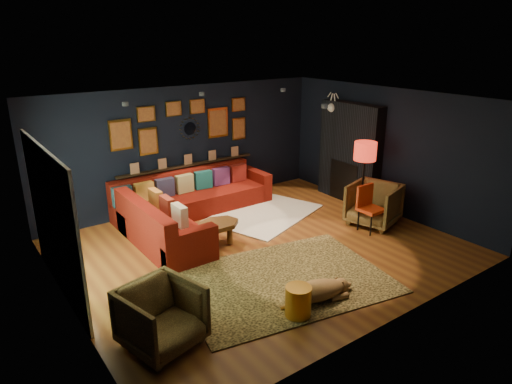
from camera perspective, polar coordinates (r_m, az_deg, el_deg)
floor at (r=8.17m, az=0.69°, el=-7.04°), size 6.50×6.50×0.00m
room_walls at (r=7.59m, az=0.74°, el=3.80°), size 6.50×6.50×6.50m
sectional at (r=9.17m, az=-9.16°, el=-2.07°), size 3.41×2.69×0.86m
ledge at (r=9.98m, az=-8.48°, el=3.36°), size 3.20×0.12×0.04m
gallery_wall at (r=9.80m, az=-8.90°, el=8.38°), size 3.15×0.04×1.02m
sunburst_mirror at (r=9.88m, az=-8.29°, el=7.86°), size 0.47×0.16×0.47m
fireplace at (r=10.40m, az=11.58°, el=4.41°), size 0.31×1.60×2.20m
deer_head at (r=10.57m, az=10.12°, el=10.44°), size 0.50×0.28×0.45m
sliding_door at (r=7.05m, az=-24.01°, el=-3.43°), size 0.06×2.80×2.20m
ceiling_spots at (r=8.05m, az=-2.69°, el=11.68°), size 3.30×2.50×0.06m
shag_rug at (r=9.63m, az=1.03°, el=-2.72°), size 2.66×2.29×0.03m
leopard_rug at (r=7.18m, az=3.38°, el=-10.94°), size 3.51×2.79×0.02m
coffee_table at (r=8.19m, az=-4.74°, el=-4.32°), size 0.80×0.61×0.40m
pouf at (r=8.70m, az=-12.21°, el=-4.46°), size 0.47×0.47×0.31m
armchair_left at (r=5.76m, az=-11.76°, el=-14.71°), size 1.01×0.97×0.87m
armchair_right at (r=9.29m, az=14.50°, el=-1.26°), size 1.06×1.10×0.92m
gold_stool at (r=6.29m, az=5.29°, el=-13.49°), size 0.35×0.35×0.44m
orange_chair at (r=8.97m, az=13.86°, el=-1.50°), size 0.42×0.42×0.89m
floor_lamp at (r=9.28m, az=13.47°, el=4.56°), size 0.44×0.44×1.60m
dog at (r=6.65m, az=7.51°, el=-11.76°), size 1.33×0.86×0.39m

